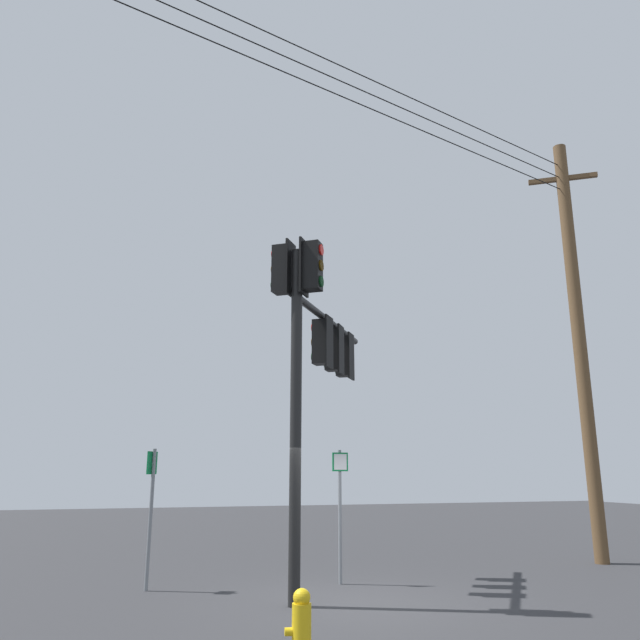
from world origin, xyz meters
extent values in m
plane|color=#2D2D30|center=(0.00, 0.00, 0.00)|extent=(60.00, 60.00, 0.00)
cylinder|color=black|center=(-0.96, 0.05, 3.03)|extent=(0.20, 0.20, 6.06)
cylinder|color=black|center=(0.23, 1.73, 5.17)|extent=(2.49, 3.43, 0.14)
cube|color=black|center=(-1.20, 0.23, 5.72)|extent=(0.42, 0.42, 0.90)
cube|color=black|center=(-1.07, 0.13, 5.72)|extent=(0.29, 0.38, 1.04)
cylinder|color=red|center=(-1.34, 0.32, 6.02)|extent=(0.14, 0.18, 0.20)
cylinder|color=#3C2703|center=(-1.34, 0.32, 5.72)|extent=(0.14, 0.18, 0.20)
cylinder|color=black|center=(-1.34, 0.32, 5.42)|extent=(0.14, 0.18, 0.20)
cube|color=black|center=(-0.71, -0.12, 5.72)|extent=(0.42, 0.42, 0.90)
cube|color=black|center=(-0.85, -0.02, 5.72)|extent=(0.29, 0.38, 1.04)
cylinder|color=red|center=(-0.58, -0.21, 6.02)|extent=(0.14, 0.18, 0.20)
cylinder|color=#3C2703|center=(-0.58, -0.21, 5.72)|extent=(0.14, 0.18, 0.20)
cylinder|color=black|center=(-0.58, -0.21, 5.42)|extent=(0.14, 0.18, 0.20)
cube|color=black|center=(-0.13, 1.22, 4.62)|extent=(0.42, 0.42, 0.90)
cube|color=black|center=(0.00, 1.12, 4.62)|extent=(0.29, 0.38, 1.04)
cylinder|color=red|center=(-0.27, 1.32, 4.92)|extent=(0.14, 0.18, 0.20)
cylinder|color=#3C2703|center=(-0.27, 1.32, 4.62)|extent=(0.14, 0.18, 0.20)
cylinder|color=black|center=(-0.27, 1.32, 4.32)|extent=(0.14, 0.18, 0.20)
cube|color=black|center=(0.34, 1.89, 4.62)|extent=(0.42, 0.42, 0.90)
cube|color=black|center=(0.49, 1.80, 4.62)|extent=(0.28, 0.39, 1.04)
cylinder|color=red|center=(0.21, 1.98, 4.92)|extent=(0.14, 0.18, 0.20)
cylinder|color=#3C2703|center=(0.21, 1.98, 4.62)|extent=(0.14, 0.18, 0.20)
cylinder|color=black|center=(0.21, 1.98, 4.32)|extent=(0.14, 0.18, 0.20)
cube|color=black|center=(0.82, 2.57, 4.62)|extent=(0.42, 0.42, 0.90)
cube|color=black|center=(0.96, 2.47, 4.62)|extent=(0.28, 0.38, 1.04)
cylinder|color=red|center=(0.69, 2.66, 4.92)|extent=(0.14, 0.18, 0.20)
cylinder|color=#3C2703|center=(0.69, 2.66, 4.62)|extent=(0.14, 0.18, 0.20)
cylinder|color=black|center=(0.69, 2.66, 4.32)|extent=(0.14, 0.18, 0.20)
cylinder|color=brown|center=(7.22, 2.49, 5.45)|extent=(0.33, 0.33, 10.90)
cube|color=brown|center=(7.22, 2.49, 9.93)|extent=(1.55, 1.07, 0.12)
cylinder|color=slate|center=(-3.18, 2.15, 1.27)|extent=(0.07, 0.07, 2.53)
cube|color=#0C7238|center=(-3.22, 2.18, 2.27)|extent=(0.20, 0.28, 0.42)
cube|color=white|center=(-3.23, 2.18, 2.27)|extent=(0.15, 0.21, 0.36)
cylinder|color=yellow|center=(-1.69, -2.99, 0.33)|extent=(0.22, 0.22, 0.65)
sphere|color=yellow|center=(-1.69, -2.99, 0.71)|extent=(0.20, 0.20, 0.20)
cylinder|color=yellow|center=(-1.83, -2.97, 0.36)|extent=(0.11, 0.10, 0.09)
cylinder|color=slate|center=(0.42, 1.76, 1.27)|extent=(0.07, 0.07, 2.53)
cube|color=#0C7238|center=(0.42, 1.72, 2.30)|extent=(0.32, 0.05, 0.37)
cube|color=white|center=(0.42, 1.71, 2.30)|extent=(0.26, 0.03, 0.31)
cylinder|color=black|center=(-1.78, -0.19, 9.70)|extent=(18.00, 5.39, 0.28)
cylinder|color=black|center=(-1.78, -0.19, 10.05)|extent=(18.00, 5.39, 0.28)
cylinder|color=black|center=(-1.78, -0.19, 10.42)|extent=(18.00, 5.39, 0.28)
camera|label=1|loc=(-3.74, -10.25, 2.09)|focal=34.50mm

